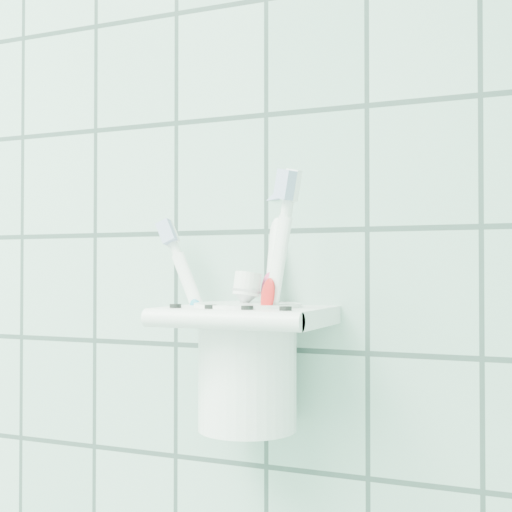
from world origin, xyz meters
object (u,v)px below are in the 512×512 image
Objects in this scene: holder_bracket at (247,318)px; toothbrush_blue at (262,288)px; toothpaste_tube at (230,333)px; toothbrush_orange at (252,294)px; cup at (247,361)px; toothbrush_pink at (240,306)px.

toothbrush_blue is (0.02, -0.00, 0.03)m from holder_bracket.
toothbrush_orange is at bearing -11.18° from toothpaste_tube.
toothbrush_orange reaches higher than toothpaste_tube.
cup is (-0.00, 0.00, -0.04)m from holder_bracket.
cup is at bearing -13.51° from toothbrush_pink.
toothbrush_pink reaches higher than holder_bracket.
toothbrush_orange reaches higher than holder_bracket.
toothbrush_blue is at bearing -4.67° from toothpaste_tube.
toothbrush_pink reaches higher than toothpaste_tube.
toothbrush_blue is at bearing -24.70° from cup.
holder_bracket is 1.25× the size of cup.
cup is at bearing 159.09° from toothbrush_orange.
cup is 0.57× the size of toothbrush_pink.
toothbrush_blue is 1.04× the size of toothbrush_orange.
toothbrush_pink is at bearing 174.69° from toothbrush_blue.
toothbrush_pink is 0.02m from toothbrush_orange.
toothbrush_pink is (-0.01, 0.01, 0.01)m from holder_bracket.
cup is 0.83× the size of toothpaste_tube.
toothpaste_tube is (-0.02, -0.00, 0.02)m from cup.
toothpaste_tube is at bearing 172.86° from holder_bracket.
cup is 0.07m from toothbrush_blue.
toothbrush_orange is at bearing -34.90° from holder_bracket.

